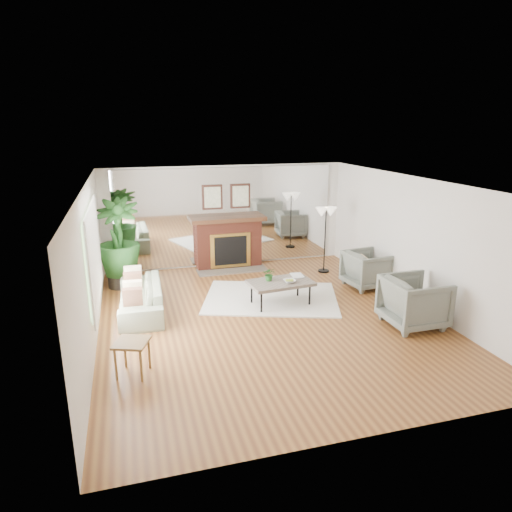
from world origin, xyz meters
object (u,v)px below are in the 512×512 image
object	(u,v)px
fireplace	(229,241)
potted_ficus	(118,241)
armchair_back	(367,269)
floor_lamp	(326,217)
sofa	(140,297)
side_table	(132,347)
coffee_table	(281,283)
armchair_front	(414,302)

from	to	relation	value
fireplace	potted_ficus	bearing A→B (deg)	-164.17
armchair_back	floor_lamp	world-z (taller)	floor_lamp
armchair_back	floor_lamp	size ratio (longest dim) A/B	0.56
sofa	floor_lamp	bearing A→B (deg)	108.28
sofa	armchair_back	distance (m)	4.84
fireplace	armchair_back	world-z (taller)	fireplace
side_table	potted_ficus	world-z (taller)	potted_ficus
coffee_table	armchair_back	world-z (taller)	armchair_back
coffee_table	potted_ficus	distance (m)	3.67
coffee_table	side_table	distance (m)	3.44
coffee_table	side_table	world-z (taller)	side_table
coffee_table	potted_ficus	world-z (taller)	potted_ficus
sofa	floor_lamp	size ratio (longest dim) A/B	1.26
armchair_back	potted_ficus	world-z (taller)	potted_ficus
coffee_table	sofa	world-z (taller)	sofa
fireplace	potted_ficus	distance (m)	2.73
sofa	armchair_back	bearing A→B (deg)	92.52
fireplace	side_table	xyz separation A→B (m)	(-2.44, -4.61, -0.23)
potted_ficus	floor_lamp	bearing A→B (deg)	-3.15
coffee_table	floor_lamp	distance (m)	2.57
fireplace	armchair_back	distance (m)	3.43
side_table	armchair_front	bearing A→B (deg)	4.12
armchair_back	side_table	world-z (taller)	armchair_back
armchair_front	fireplace	bearing A→B (deg)	29.06
potted_ficus	side_table	bearing A→B (deg)	-87.58
armchair_back	potted_ficus	size ratio (longest dim) A/B	0.45
coffee_table	armchair_front	bearing A→B (deg)	-38.30
sofa	side_table	size ratio (longest dim) A/B	3.40
fireplace	coffee_table	world-z (taller)	fireplace
fireplace	side_table	world-z (taller)	fireplace
armchair_back	side_table	size ratio (longest dim) A/B	1.51
armchair_back	floor_lamp	distance (m)	1.62
sofa	armchair_back	size ratio (longest dim) A/B	2.25
fireplace	sofa	size ratio (longest dim) A/B	1.03
sofa	potted_ficus	size ratio (longest dim) A/B	1.02
fireplace	potted_ficus	xyz separation A→B (m)	(-2.60, -0.74, 0.38)
fireplace	armchair_front	distance (m)	4.89
armchair_front	side_table	world-z (taller)	armchair_front
side_table	floor_lamp	world-z (taller)	floor_lamp
armchair_front	floor_lamp	xyz separation A→B (m)	(-0.26, 3.26, 0.90)
armchair_back	sofa	bearing A→B (deg)	84.25
fireplace	side_table	size ratio (longest dim) A/B	3.50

